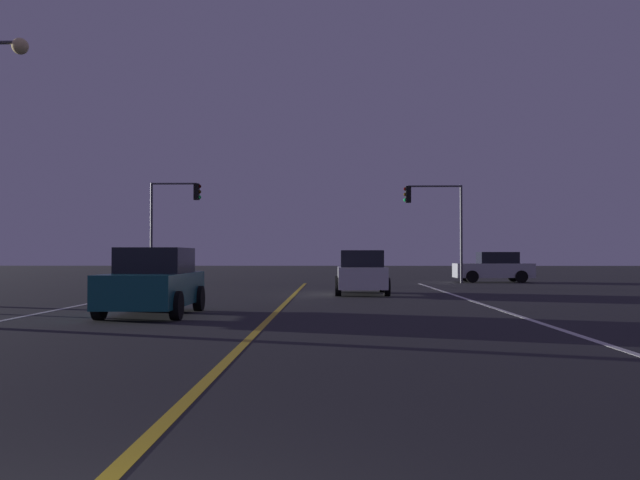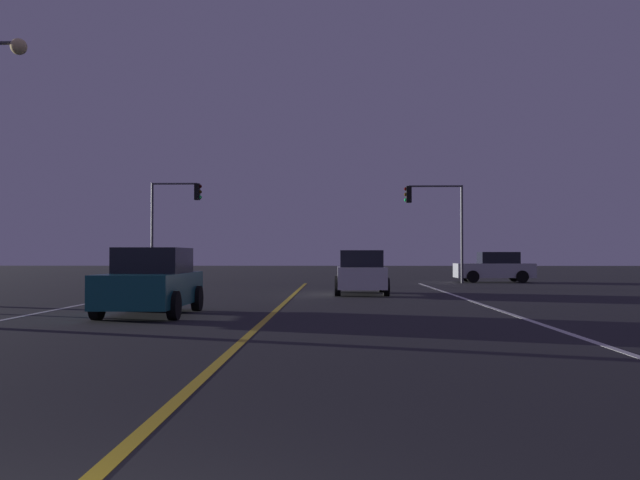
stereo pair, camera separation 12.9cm
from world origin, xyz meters
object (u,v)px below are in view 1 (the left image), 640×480
at_px(car_crossing_side, 494,268).
at_px(traffic_light_near_right, 433,210).
at_px(traffic_light_near_left, 175,209).
at_px(car_ahead_far, 361,273).
at_px(car_oncoming, 154,282).

relative_size(car_crossing_side, traffic_light_near_right, 0.81).
xyz_separation_m(car_crossing_side, traffic_light_near_right, (-3.60, -1.37, 3.16)).
relative_size(car_crossing_side, traffic_light_near_left, 0.78).
xyz_separation_m(car_ahead_far, traffic_light_near_right, (4.38, 10.99, 3.16)).
height_order(car_crossing_side, car_oncoming, same).
bearing_deg(car_ahead_far, car_crossing_side, -32.85).
bearing_deg(car_oncoming, car_ahead_far, 149.56).
relative_size(car_ahead_far, traffic_light_near_right, 0.81).
bearing_deg(traffic_light_near_left, traffic_light_near_right, 0.00).
xyz_separation_m(car_oncoming, traffic_light_near_right, (10.00, 20.56, 3.16)).
height_order(car_oncoming, traffic_light_near_right, traffic_light_near_right).
distance_m(car_crossing_side, traffic_light_near_left, 18.12).
height_order(car_ahead_far, traffic_light_near_right, traffic_light_near_right).
bearing_deg(traffic_light_near_left, car_oncoming, -78.53).
distance_m(car_crossing_side, car_oncoming, 25.81).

